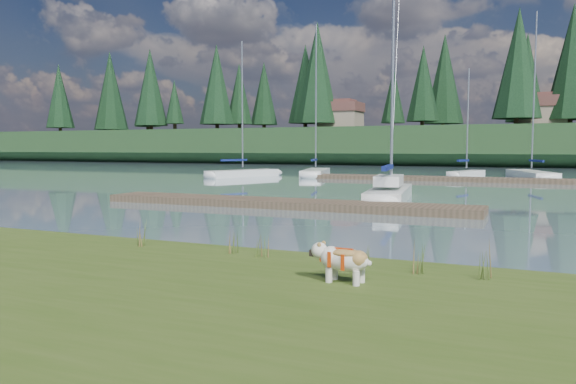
% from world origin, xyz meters
% --- Properties ---
extents(ground, '(200.00, 200.00, 0.00)m').
position_xyz_m(ground, '(0.00, 30.00, 0.00)').
color(ground, gray).
rests_on(ground, ground).
extents(bank, '(60.00, 9.00, 0.35)m').
position_xyz_m(bank, '(0.00, -6.00, 0.17)').
color(bank, '#3B4F1A').
rests_on(bank, ground).
extents(ridge, '(200.00, 20.00, 5.00)m').
position_xyz_m(ridge, '(0.00, 73.00, 2.50)').
color(ridge, '#193118').
rests_on(ridge, ground).
extents(bulldog, '(0.99, 0.46, 0.59)m').
position_xyz_m(bulldog, '(2.88, -3.59, 0.72)').
color(bulldog, silver).
rests_on(bulldog, bank).
extents(sailboat_main, '(2.66, 8.09, 11.53)m').
position_xyz_m(sailboat_main, '(-0.65, 14.15, 0.42)').
color(sailboat_main, silver).
rests_on(sailboat_main, ground).
extents(dock_near, '(16.00, 2.00, 0.30)m').
position_xyz_m(dock_near, '(-4.00, 9.00, 0.15)').
color(dock_near, '#4C3D2C').
rests_on(dock_near, ground).
extents(dock_far, '(26.00, 2.20, 0.30)m').
position_xyz_m(dock_far, '(2.00, 30.00, 0.15)').
color(dock_far, '#4C3D2C').
rests_on(dock_far, ground).
extents(sailboat_bg_0, '(4.22, 7.70, 11.17)m').
position_xyz_m(sailboat_bg_0, '(-16.42, 29.73, 0.32)').
color(sailboat_bg_0, silver).
rests_on(sailboat_bg_0, ground).
extents(sailboat_bg_1, '(3.76, 8.76, 12.77)m').
position_xyz_m(sailboat_bg_1, '(-11.75, 33.37, 0.33)').
color(sailboat_bg_1, silver).
rests_on(sailboat_bg_1, ground).
extents(sailboat_bg_2, '(2.67, 5.73, 8.76)m').
position_xyz_m(sailboat_bg_2, '(0.60, 35.34, 0.34)').
color(sailboat_bg_2, silver).
rests_on(sailboat_bg_2, ground).
extents(sailboat_bg_3, '(4.42, 9.06, 13.04)m').
position_xyz_m(sailboat_bg_3, '(4.96, 37.31, 0.32)').
color(sailboat_bg_3, silver).
rests_on(sailboat_bg_3, ground).
extents(weed_0, '(0.17, 0.14, 0.49)m').
position_xyz_m(weed_0, '(0.13, -2.22, 0.56)').
color(weed_0, '#475B23').
rests_on(weed_0, bank).
extents(weed_1, '(0.17, 0.14, 0.43)m').
position_xyz_m(weed_1, '(0.87, -2.34, 0.53)').
color(weed_1, '#475B23').
rests_on(weed_1, bank).
extents(weed_2, '(0.17, 0.14, 0.58)m').
position_xyz_m(weed_2, '(3.81, -2.49, 0.59)').
color(weed_2, '#475B23').
rests_on(weed_2, bank).
extents(weed_3, '(0.17, 0.14, 0.59)m').
position_xyz_m(weed_3, '(-2.01, -2.29, 0.60)').
color(weed_3, '#475B23').
rests_on(weed_3, bank).
extents(weed_4, '(0.17, 0.14, 0.40)m').
position_xyz_m(weed_4, '(2.85, -2.33, 0.52)').
color(weed_4, '#475B23').
rests_on(weed_4, bank).
extents(weed_5, '(0.17, 0.14, 0.69)m').
position_xyz_m(weed_5, '(4.90, -2.49, 0.64)').
color(weed_5, '#475B23').
rests_on(weed_5, bank).
extents(mud_lip, '(60.00, 0.50, 0.14)m').
position_xyz_m(mud_lip, '(0.00, -1.60, 0.07)').
color(mud_lip, '#33281C').
rests_on(mud_lip, ground).
extents(conifer_0, '(5.72, 5.72, 14.15)m').
position_xyz_m(conifer_0, '(-55.00, 67.00, 12.64)').
color(conifer_0, '#382619').
rests_on(conifer_0, ridge).
extents(conifer_1, '(4.40, 4.40, 11.30)m').
position_xyz_m(conifer_1, '(-40.00, 71.00, 11.28)').
color(conifer_1, '#382619').
rests_on(conifer_1, ridge).
extents(conifer_2, '(6.60, 6.60, 16.05)m').
position_xyz_m(conifer_2, '(-25.00, 68.00, 13.54)').
color(conifer_2, '#382619').
rests_on(conifer_2, ridge).
extents(conifer_3, '(4.84, 4.84, 12.25)m').
position_xyz_m(conifer_3, '(-10.00, 72.00, 11.74)').
color(conifer_3, '#382619').
rests_on(conifer_3, ridge).
extents(conifer_4, '(6.16, 6.16, 15.10)m').
position_xyz_m(conifer_4, '(3.00, 66.00, 13.09)').
color(conifer_4, '#382619').
rests_on(conifer_4, ridge).
extents(house_0, '(6.30, 5.30, 4.65)m').
position_xyz_m(house_0, '(-22.00, 70.00, 7.31)').
color(house_0, gray).
rests_on(house_0, ridge).
extents(house_1, '(6.30, 5.30, 4.65)m').
position_xyz_m(house_1, '(6.00, 71.00, 7.31)').
color(house_1, gray).
rests_on(house_1, ridge).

